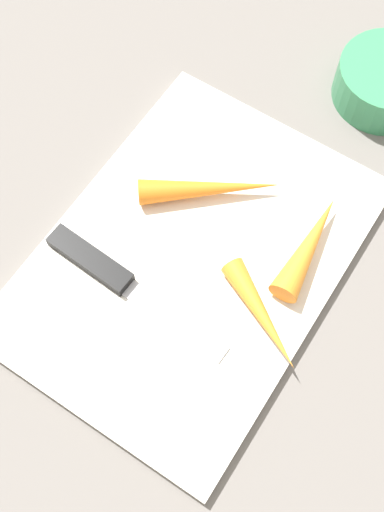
{
  "coord_description": "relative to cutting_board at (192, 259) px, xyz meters",
  "views": [
    {
      "loc": [
        -0.21,
        -0.14,
        0.57
      ],
      "look_at": [
        0.0,
        0.0,
        0.01
      ],
      "focal_mm": 45.13,
      "sensor_mm": 36.0,
      "label": 1
    }
  ],
  "objects": [
    {
      "name": "ground_plane",
      "position": [
        0.0,
        0.0,
        -0.01
      ],
      "size": [
        1.4,
        1.4,
        0.0
      ],
      "primitive_type": "plane",
      "color": "slate"
    },
    {
      "name": "carrot_longest",
      "position": [
        0.07,
        0.02,
        0.02
      ],
      "size": [
        0.1,
        0.13,
        0.03
      ],
      "primitive_type": "cone",
      "rotation": [
        0.0,
        1.57,
        5.35
      ],
      "color": "orange",
      "rests_on": "cutting_board"
    },
    {
      "name": "carrot_medium",
      "position": [
        0.06,
        -0.09,
        0.02
      ],
      "size": [
        0.12,
        0.04,
        0.03
      ],
      "primitive_type": "cone",
      "rotation": [
        0.0,
        1.57,
        0.06
      ],
      "color": "orange",
      "rests_on": "cutting_board"
    },
    {
      "name": "cutting_board",
      "position": [
        0.0,
        0.0,
        0.0
      ],
      "size": [
        0.36,
        0.26,
        0.01
      ],
      "primitive_type": "cube",
      "color": "silver",
      "rests_on": "ground_plane"
    },
    {
      "name": "knife",
      "position": [
        -0.06,
        0.06,
        0.01
      ],
      "size": [
        0.03,
        0.2,
        0.01
      ],
      "rotation": [
        0.0,
        0.0,
        4.66
      ],
      "color": "#B7B7BC",
      "rests_on": "cutting_board"
    },
    {
      "name": "carrot_shortest",
      "position": [
        -0.02,
        -0.09,
        0.02
      ],
      "size": [
        0.07,
        0.11,
        0.02
      ],
      "primitive_type": "cone",
      "rotation": [
        0.0,
        1.57,
        4.21
      ],
      "color": "orange",
      "rests_on": "cutting_board"
    }
  ]
}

